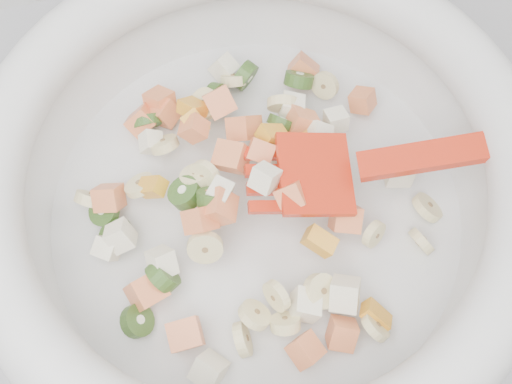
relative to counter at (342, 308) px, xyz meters
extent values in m
cube|color=gray|center=(0.00, 0.00, 0.00)|extent=(2.00, 0.60, 0.90)
cylinder|color=silver|center=(-0.14, -0.01, 0.46)|extent=(0.35, 0.35, 0.02)
torus|color=silver|center=(-0.14, -0.01, 0.54)|extent=(0.43, 0.43, 0.05)
cylinder|color=#FCE5A8|center=(-0.13, 0.11, 0.49)|extent=(0.03, 0.03, 0.02)
cylinder|color=#FCE5A8|center=(-0.16, -0.10, 0.49)|extent=(0.03, 0.03, 0.03)
cylinder|color=#FCE5A8|center=(-0.16, 0.09, 0.49)|extent=(0.03, 0.03, 0.03)
cylinder|color=#FCE5A8|center=(-0.09, 0.07, 0.50)|extent=(0.04, 0.02, 0.04)
cylinder|color=#FCE5A8|center=(-0.19, -0.04, 0.50)|extent=(0.03, 0.02, 0.03)
cylinder|color=#FCE5A8|center=(-0.15, -0.09, 0.50)|extent=(0.02, 0.04, 0.04)
cylinder|color=#FCE5A8|center=(-0.20, 0.06, 0.49)|extent=(0.03, 0.03, 0.02)
cylinder|color=#FCE5A8|center=(-0.18, -0.11, 0.48)|extent=(0.01, 0.03, 0.03)
cylinder|color=#FCE5A8|center=(-0.10, 0.00, 0.51)|extent=(0.03, 0.03, 0.02)
cylinder|color=#FCE5A8|center=(-0.27, 0.03, 0.49)|extent=(0.03, 0.03, 0.03)
cylinder|color=#FCE5A8|center=(-0.05, 0.08, 0.49)|extent=(0.03, 0.03, 0.03)
cylinder|color=#FCE5A8|center=(-0.14, -0.11, 0.49)|extent=(0.03, 0.03, 0.03)
cylinder|color=#FCE5A8|center=(0.00, -0.05, 0.48)|extent=(0.03, 0.03, 0.03)
cylinder|color=#FCE5A8|center=(-0.08, -0.13, 0.48)|extent=(0.02, 0.03, 0.03)
cylinder|color=#FCE5A8|center=(-0.06, -0.06, 0.49)|extent=(0.03, 0.02, 0.03)
cylinder|color=#FCE5A8|center=(-0.22, 0.03, 0.49)|extent=(0.03, 0.03, 0.03)
cylinder|color=#FCE5A8|center=(-0.18, 0.01, 0.51)|extent=(0.04, 0.04, 0.02)
cylinder|color=#FCE5A8|center=(-0.02, -0.08, 0.48)|extent=(0.02, 0.03, 0.03)
cylinder|color=#FCE5A8|center=(-0.11, -0.10, 0.49)|extent=(0.04, 0.04, 0.02)
cylinder|color=#FCE5A8|center=(-0.08, -0.02, 0.50)|extent=(0.03, 0.02, 0.03)
cylinder|color=#FCE5A8|center=(-0.17, 0.01, 0.51)|extent=(0.03, 0.03, 0.03)
cube|color=#FE8650|center=(-0.25, 0.02, 0.49)|extent=(0.03, 0.03, 0.03)
cube|color=#FE8650|center=(-0.09, 0.04, 0.50)|extent=(0.03, 0.04, 0.04)
cube|color=#FE8650|center=(-0.22, -0.10, 0.49)|extent=(0.03, 0.03, 0.02)
cube|color=#FE8650|center=(-0.19, 0.10, 0.48)|extent=(0.03, 0.03, 0.03)
cube|color=#FE8650|center=(-0.19, 0.09, 0.48)|extent=(0.03, 0.03, 0.03)
cube|color=#FE8650|center=(-0.11, -0.13, 0.48)|extent=(0.03, 0.03, 0.03)
cube|color=#FE8650|center=(-0.15, 0.02, 0.52)|extent=(0.04, 0.03, 0.03)
cube|color=#FE8650|center=(-0.24, -0.06, 0.49)|extent=(0.04, 0.03, 0.03)
cube|color=#FE8650|center=(-0.13, 0.02, 0.52)|extent=(0.03, 0.03, 0.03)
cube|color=#FE8650|center=(-0.02, 0.06, 0.49)|extent=(0.03, 0.03, 0.03)
cube|color=#FE8650|center=(-0.17, -0.02, 0.52)|extent=(0.04, 0.03, 0.03)
cube|color=#FE8650|center=(-0.21, 0.09, 0.48)|extent=(0.03, 0.03, 0.04)
cube|color=#FE8650|center=(-0.14, -0.13, 0.49)|extent=(0.03, 0.03, 0.03)
cube|color=#FE8650|center=(-0.14, 0.08, 0.50)|extent=(0.03, 0.03, 0.04)
cube|color=#FE8650|center=(-0.08, 0.04, 0.50)|extent=(0.03, 0.03, 0.03)
cube|color=#FE8650|center=(-0.19, -0.03, 0.51)|extent=(0.03, 0.03, 0.03)
cube|color=#FE8650|center=(-0.17, 0.06, 0.50)|extent=(0.03, 0.02, 0.03)
cube|color=#FE8650|center=(-0.12, -0.03, 0.52)|extent=(0.03, 0.03, 0.03)
cube|color=#FE8650|center=(-0.13, 0.05, 0.51)|extent=(0.03, 0.03, 0.04)
cube|color=#FE8650|center=(-0.08, -0.05, 0.50)|extent=(0.03, 0.03, 0.03)
cube|color=#FE8650|center=(-0.06, 0.11, 0.48)|extent=(0.03, 0.03, 0.03)
cylinder|color=#539230|center=(-0.17, -0.01, 0.52)|extent=(0.03, 0.03, 0.03)
cylinder|color=#539230|center=(-0.10, 0.04, 0.50)|extent=(0.03, 0.03, 0.03)
cylinder|color=#539230|center=(-0.19, 0.00, 0.51)|extent=(0.03, 0.03, 0.02)
cylinder|color=#539230|center=(-0.14, 0.10, 0.49)|extent=(0.03, 0.03, 0.03)
cylinder|color=#539230|center=(-0.26, 0.02, 0.48)|extent=(0.03, 0.04, 0.02)
cylinder|color=#539230|center=(-0.11, 0.11, 0.48)|extent=(0.03, 0.03, 0.04)
cylinder|color=#539230|center=(-0.22, -0.05, 0.49)|extent=(0.03, 0.04, 0.03)
cylinder|color=#539230|center=(-0.21, 0.09, 0.48)|extent=(0.03, 0.02, 0.04)
cylinder|color=#539230|center=(-0.07, 0.09, 0.49)|extent=(0.04, 0.03, 0.03)
cylinder|color=#539230|center=(-0.25, -0.01, 0.48)|extent=(0.03, 0.03, 0.02)
cylinder|color=#539230|center=(-0.25, -0.08, 0.48)|extent=(0.03, 0.04, 0.03)
cube|color=white|center=(-0.13, -0.01, 0.53)|extent=(0.03, 0.03, 0.02)
cube|color=white|center=(-0.10, -0.10, 0.49)|extent=(0.03, 0.04, 0.03)
cube|color=white|center=(-0.22, -0.04, 0.50)|extent=(0.02, 0.03, 0.03)
cube|color=white|center=(-0.25, -0.01, 0.49)|extent=(0.03, 0.03, 0.03)
cube|color=white|center=(-0.05, 0.04, 0.50)|extent=(0.02, 0.02, 0.02)
cube|color=white|center=(-0.13, -0.10, 0.49)|extent=(0.03, 0.03, 0.02)
cube|color=white|center=(-0.13, 0.13, 0.48)|extent=(0.03, 0.03, 0.03)
cube|color=white|center=(-0.09, 0.06, 0.50)|extent=(0.03, 0.03, 0.03)
cube|color=white|center=(-0.21, 0.06, 0.49)|extent=(0.02, 0.02, 0.02)
cube|color=white|center=(-0.26, -0.02, 0.48)|extent=(0.03, 0.03, 0.02)
cube|color=white|center=(-0.17, -0.01, 0.52)|extent=(0.03, 0.02, 0.02)
cube|color=white|center=(-0.08, 0.03, 0.50)|extent=(0.04, 0.03, 0.04)
cube|color=white|center=(-0.02, -0.02, 0.49)|extent=(0.03, 0.03, 0.03)
cube|color=white|center=(-0.21, -0.13, 0.48)|extent=(0.03, 0.03, 0.03)
cube|color=orange|center=(-0.10, -0.06, 0.50)|extent=(0.03, 0.03, 0.02)
cube|color=orange|center=(-0.09, 0.03, 0.50)|extent=(0.02, 0.03, 0.02)
cube|color=orange|center=(-0.21, 0.02, 0.50)|extent=(0.03, 0.03, 0.02)
cube|color=orange|center=(-0.11, 0.03, 0.52)|extent=(0.03, 0.02, 0.02)
cube|color=orange|center=(-0.17, 0.06, 0.50)|extent=(0.02, 0.03, 0.02)
cube|color=orange|center=(-0.17, 0.08, 0.50)|extent=(0.03, 0.03, 0.02)
cube|color=orange|center=(-0.08, -0.12, 0.48)|extent=(0.03, 0.03, 0.03)
cube|color=red|center=(-0.09, -0.02, 0.52)|extent=(0.07, 0.08, 0.02)
cube|color=red|center=(-0.13, 0.01, 0.52)|extent=(0.03, 0.01, 0.01)
cube|color=red|center=(-0.13, 0.00, 0.52)|extent=(0.03, 0.01, 0.01)
cube|color=red|center=(-0.13, -0.02, 0.52)|extent=(0.03, 0.01, 0.01)
cube|color=red|center=(-0.14, -0.03, 0.52)|extent=(0.03, 0.01, 0.01)
cube|color=red|center=(0.04, -0.04, 0.55)|extent=(0.20, 0.06, 0.04)
camera|label=1|loc=(-0.20, -0.22, 0.95)|focal=45.00mm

